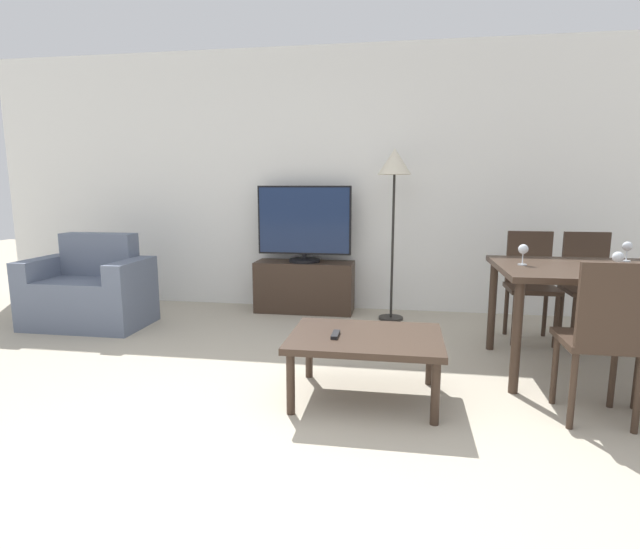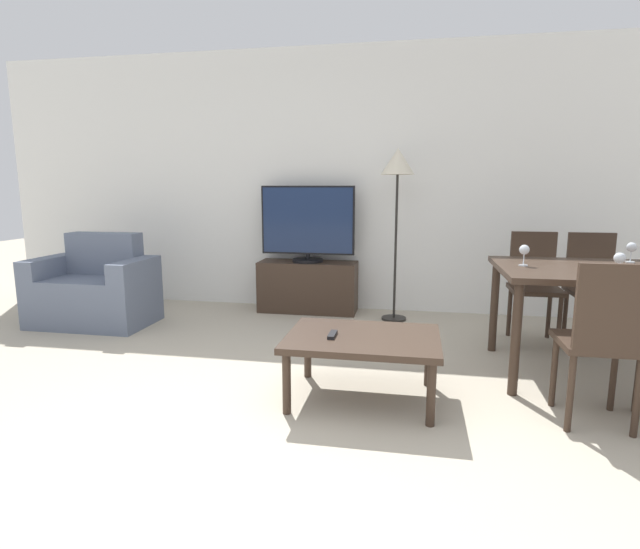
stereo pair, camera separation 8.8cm
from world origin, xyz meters
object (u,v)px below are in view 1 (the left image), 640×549
Objects in this scene: armchair at (90,292)px; dining_chair_far_left at (530,279)px; coffee_table at (366,342)px; wine_glass_left at (523,250)px; wine_glass_center at (618,259)px; dining_chair_near at (604,334)px; dining_table at (596,279)px; wine_glass_right at (627,248)px; remote_primary at (335,335)px; dining_chair_far at (588,281)px; tv at (304,224)px; floor_lamp at (394,173)px; tv_stand at (305,287)px.

dining_chair_far_left is (3.98, 0.23, 0.20)m from armchair.
wine_glass_left is at bearing 33.34° from coffee_table.
dining_chair_far_left is at bearing 101.28° from wine_glass_center.
dining_chair_near is at bearing -72.35° from wine_glass_left.
wine_glass_right is at bearing 45.81° from dining_table.
dining_chair_far_left reaches higher than armchair.
dining_chair_far_left reaches higher than remote_primary.
dining_chair_far is at bearing 74.20° from dining_table.
dining_table is (4.20, -0.58, 0.36)m from armchair.
tv reaches higher than armchair.
wine_glass_left is (1.82, -1.41, -0.06)m from tv.
dining_chair_far reaches higher than armchair.
dining_chair_far is 1.92m from floor_lamp.
wine_glass_center reaches higher than coffee_table.
dining_chair_far is at bearing 74.20° from dining_chair_near.
dining_chair_far is (0.46, 1.61, 0.00)m from dining_chair_near.
armchair is at bearing 172.17° from dining_table.
tv reaches higher than remote_primary.
remote_primary is (-1.47, 0.08, -0.10)m from dining_chair_near.
armchair is 3.99m from dining_chair_far_left.
dining_chair_far reaches higher than wine_glass_left.
dining_table is 1.42× the size of dining_chair_far.
dining_table is at bearing -0.74° from wine_glass_left.
tv_stand is 6.96× the size of wine_glass_left.
floor_lamp is (2.80, 0.66, 1.11)m from armchair.
tv is 2.28m from remote_primary.
wine_glass_center is at bearing -36.95° from tv_stand.
remote_primary is 1.03× the size of wine_glass_right.
floor_lamp is at bearing -11.01° from tv.
dining_chair_far_left is (-0.23, 0.81, -0.16)m from dining_table.
dining_chair_far reaches higher than wine_glass_center.
floor_lamp reaches higher than dining_table.
remote_primary is 1.48m from wine_glass_left.
coffee_table is 2.19m from floor_lamp.
wine_glass_center is at bearing 65.47° from dining_chair_near.
armchair reaches higher than dining_table.
floor_lamp reaches higher than coffee_table.
floor_lamp is at bearing 81.51° from remote_primary.
dining_chair_near is at bearing -19.19° from armchair.
dining_chair_near reaches higher than coffee_table.
dining_chair_far is at bearing 0.00° from dining_chair_far_left.
wine_glass_center is at bearing 13.59° from remote_primary.
floor_lamp reaches higher than wine_glass_right.
coffee_table is (0.79, -2.09, -0.56)m from tv.
armchair is at bearing -166.72° from floor_lamp.
floor_lamp is at bearing 126.67° from wine_glass_left.
dining_chair_far is 2.46m from remote_primary.
dining_chair_far is 6.30× the size of wine_glass_center.
wine_glass_center is at bearing -116.00° from wine_glass_right.
tv reaches higher than wine_glass_right.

